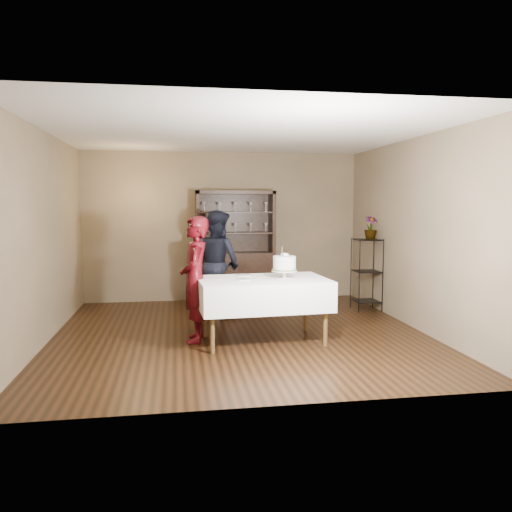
% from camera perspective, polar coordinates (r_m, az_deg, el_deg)
% --- Properties ---
extents(floor, '(5.00, 5.00, 0.00)m').
position_cam_1_polar(floor, '(6.92, -1.82, -8.83)').
color(floor, black).
rests_on(floor, ground).
extents(ceiling, '(5.00, 5.00, 0.00)m').
position_cam_1_polar(ceiling, '(6.76, -1.90, 13.89)').
color(ceiling, silver).
rests_on(ceiling, back_wall).
extents(back_wall, '(5.00, 0.02, 2.70)m').
position_cam_1_polar(back_wall, '(9.19, -3.82, 3.36)').
color(back_wall, brown).
rests_on(back_wall, floor).
extents(wall_left, '(0.02, 5.00, 2.70)m').
position_cam_1_polar(wall_left, '(6.86, -23.07, 2.00)').
color(wall_left, brown).
rests_on(wall_left, floor).
extents(wall_right, '(0.02, 5.00, 2.70)m').
position_cam_1_polar(wall_right, '(7.45, 17.62, 2.47)').
color(wall_right, brown).
rests_on(wall_right, floor).
extents(china_hutch, '(1.40, 0.48, 2.00)m').
position_cam_1_polar(china_hutch, '(9.02, -2.38, -1.05)').
color(china_hutch, black).
rests_on(china_hutch, floor).
extents(plant_etagere, '(0.42, 0.42, 1.20)m').
position_cam_1_polar(plant_etagere, '(8.51, 12.52, -1.71)').
color(plant_etagere, black).
rests_on(plant_etagere, floor).
extents(cake_table, '(1.69, 1.10, 0.82)m').
position_cam_1_polar(cake_table, '(6.40, 0.79, -4.31)').
color(cake_table, white).
rests_on(cake_table, floor).
extents(woman, '(0.43, 0.62, 1.62)m').
position_cam_1_polar(woman, '(6.44, -6.96, -2.66)').
color(woman, '#3C050E').
rests_on(woman, floor).
extents(man, '(1.01, 1.03, 1.67)m').
position_cam_1_polar(man, '(7.87, -4.48, -0.84)').
color(man, black).
rests_on(man, floor).
extents(cake, '(0.33, 0.33, 0.45)m').
position_cam_1_polar(cake, '(6.39, 3.26, -0.96)').
color(cake, silver).
rests_on(cake, cake_table).
extents(plate_near, '(0.22, 0.22, 0.01)m').
position_cam_1_polar(plate_near, '(6.25, -1.52, -2.70)').
color(plate_near, silver).
rests_on(plate_near, cake_table).
extents(plate_far, '(0.23, 0.23, 0.01)m').
position_cam_1_polar(plate_far, '(6.63, -1.42, -2.20)').
color(plate_far, silver).
rests_on(plate_far, cake_table).
extents(potted_plant, '(0.25, 0.25, 0.38)m').
position_cam_1_polar(potted_plant, '(8.43, 12.95, 3.16)').
color(potted_plant, '#46642F').
rests_on(potted_plant, plant_etagere).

